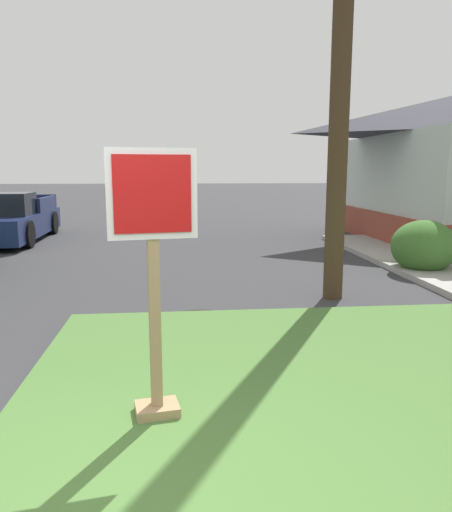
% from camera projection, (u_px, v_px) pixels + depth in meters
% --- Properties ---
extents(grass_corner_patch, '(5.91, 5.80, 0.08)m').
position_uv_depth(grass_corner_patch, '(338.00, 401.00, 4.46)').
color(grass_corner_patch, '#477033').
rests_on(grass_corner_patch, ground).
extents(stop_sign, '(0.70, 0.34, 2.20)m').
position_uv_depth(stop_sign, '(154.00, 292.00, 3.96)').
color(stop_sign, '#A3845B').
rests_on(stop_sign, grass_corner_patch).
extents(manhole_cover, '(0.70, 0.70, 0.02)m').
position_uv_depth(manhole_cover, '(199.00, 316.00, 7.16)').
color(manhole_cover, black).
rests_on(manhole_cover, ground).
extents(pickup_truck_navy, '(2.19, 5.21, 1.48)m').
position_uv_depth(pickup_truck_navy, '(8.00, 221.00, 14.75)').
color(pickup_truck_navy, '#19234C').
rests_on(pickup_truck_navy, ground).
extents(shrub_by_curb, '(1.33, 1.33, 1.10)m').
position_uv_depth(shrub_by_curb, '(424.00, 247.00, 10.19)').
color(shrub_by_curb, '#3A6829').
rests_on(shrub_by_curb, ground).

